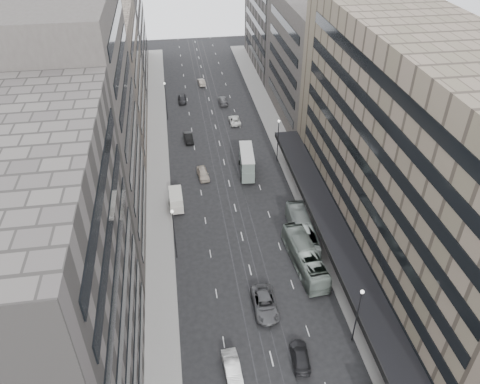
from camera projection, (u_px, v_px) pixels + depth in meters
ground at (261, 316)px, 56.92m from camera, size 220.00×220.00×0.00m
sidewalk_right at (286, 152)px, 88.53m from camera, size 4.00×125.00×0.15m
sidewalk_left at (158, 163)px, 85.53m from camera, size 4.00×125.00×0.15m
department_store at (424, 163)px, 57.35m from camera, size 19.20×60.00×30.00m
building_right_mid at (318, 62)px, 94.44m from camera, size 15.00×28.00×24.00m
building_right_far at (285, 12)px, 117.41m from camera, size 15.00×32.00×28.00m
building_left_a at (32, 305)px, 39.08m from camera, size 15.00×28.00×30.00m
building_left_b at (71, 132)px, 59.63m from camera, size 15.00×26.00×34.00m
building_left_c at (97, 84)px, 83.95m from camera, size 15.00×28.00×25.00m
building_left_d at (109, 23)px, 109.62m from camera, size 15.00×38.00×28.00m
lamp_right_near at (358, 310)px, 51.08m from camera, size 0.44×0.44×8.32m
lamp_right_far at (278, 136)px, 83.25m from camera, size 0.44×0.44×8.32m
lamp_left_near at (174, 229)px, 62.33m from camera, size 0.44×0.44×8.32m
lamp_left_far at (166, 97)px, 96.91m from camera, size 0.44×0.44×8.32m
bus_near at (305, 257)px, 63.01m from camera, size 3.69×12.24×3.36m
bus_far at (302, 231)px, 67.55m from camera, size 3.24×11.74×3.24m
double_decker at (247, 162)px, 81.52m from camera, size 3.06×8.09×4.33m
panel_van at (176, 200)px, 73.75m from camera, size 2.32×4.56×2.85m
sedan_1 at (232, 368)px, 50.23m from camera, size 1.97×4.85×1.56m
sedan_2 at (265, 304)px, 57.42m from camera, size 2.93×6.22×1.72m
sedan_3 at (300, 356)px, 51.56m from camera, size 2.49×4.98×1.39m
sedan_4 at (203, 173)px, 81.35m from camera, size 2.22×4.60×1.52m
sedan_5 at (188, 138)px, 91.82m from camera, size 1.85×4.57×1.47m
sedan_6 at (235, 120)px, 98.19m from camera, size 2.23×4.81×1.33m
sedan_7 at (223, 100)px, 106.09m from camera, size 2.01×4.89×1.41m
sedan_8 at (182, 99)px, 106.58m from camera, size 1.90×4.49×1.51m
sedan_9 at (201, 82)px, 114.85m from camera, size 1.91×4.38×1.40m
pedestrian at (392, 384)px, 48.49m from camera, size 0.71×0.69×1.64m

